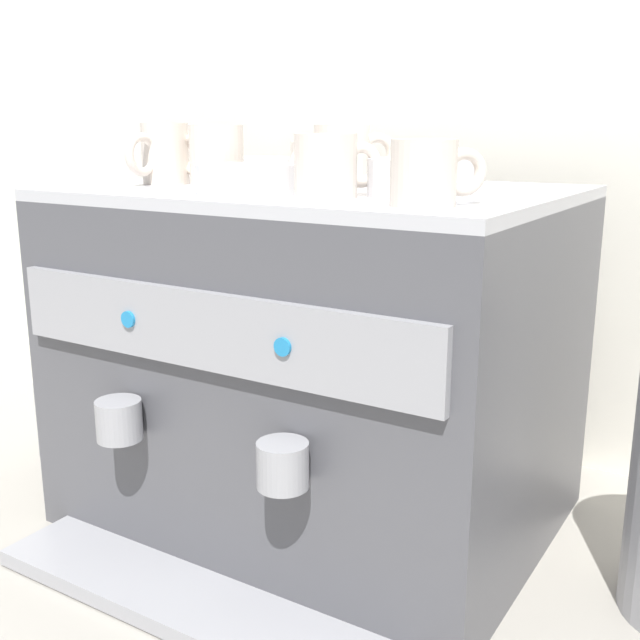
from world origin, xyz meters
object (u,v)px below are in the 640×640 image
object	(u,v)px
ceramic_cup_0	(329,166)
ceramic_bowl_3	(420,179)
ceramic_cup_3	(315,165)
ceramic_bowl_0	(256,168)
ceramic_cup_2	(427,173)
ceramic_cup_5	(163,154)
ceramic_cup_4	(345,154)
ceramic_bowl_1	(420,176)
ceramic_cup_1	(214,156)
milk_pitcher	(64,416)
espresso_machine	(318,359)
ceramic_bowl_2	(247,180)

from	to	relation	value
ceramic_cup_0	ceramic_bowl_3	world-z (taller)	ceramic_cup_0
ceramic_cup_3	ceramic_bowl_0	size ratio (longest dim) A/B	0.95
ceramic_cup_2	ceramic_cup_5	bearing A→B (deg)	167.97
ceramic_cup_4	ceramic_bowl_1	size ratio (longest dim) A/B	1.05
ceramic_bowl_3	ceramic_cup_3	bearing A→B (deg)	167.89
ceramic_cup_1	ceramic_cup_5	size ratio (longest dim) A/B	1.06
milk_pitcher	ceramic_cup_3	bearing A→B (deg)	3.17
espresso_machine	ceramic_cup_4	xyz separation A→B (m)	(-0.01, 0.09, 0.28)
ceramic_cup_5	ceramic_bowl_2	xyz separation A→B (m)	(0.20, -0.07, -0.03)
ceramic_cup_4	ceramic_cup_3	bearing A→B (deg)	-78.32
ceramic_bowl_3	ceramic_cup_1	bearing A→B (deg)	178.71
ceramic_bowl_2	milk_pitcher	distance (m)	0.64
ceramic_cup_1	ceramic_bowl_3	xyz separation A→B (m)	(0.31, -0.01, -0.02)
espresso_machine	ceramic_bowl_3	bearing A→B (deg)	-18.70
ceramic_bowl_0	ceramic_cup_2	bearing A→B (deg)	-32.72
ceramic_bowl_0	milk_pitcher	xyz separation A→B (m)	(-0.31, -0.16, -0.42)
ceramic_bowl_1	ceramic_bowl_2	world-z (taller)	ceramic_bowl_2
ceramic_cup_1	ceramic_bowl_1	xyz separation A→B (m)	(0.24, 0.14, -0.03)
ceramic_cup_1	ceramic_bowl_0	size ratio (longest dim) A/B	1.10
ceramic_cup_4	ceramic_cup_0	bearing A→B (deg)	-64.02
ceramic_bowl_0	ceramic_cup_0	bearing A→B (deg)	-40.10
ceramic_cup_2	ceramic_bowl_3	xyz separation A→B (m)	(-0.05, 0.10, -0.01)
ceramic_cup_4	ceramic_bowl_1	bearing A→B (deg)	-5.23
milk_pitcher	ceramic_cup_1	bearing A→B (deg)	-0.13
ceramic_bowl_1	ceramic_bowl_3	size ratio (longest dim) A/B	0.83
ceramic_bowl_0	ceramic_bowl_2	world-z (taller)	ceramic_bowl_2
ceramic_bowl_0	ceramic_bowl_2	bearing A→B (deg)	-55.57
ceramic_cup_5	ceramic_bowl_1	bearing A→B (deg)	23.87
espresso_machine	ceramic_cup_0	size ratio (longest dim) A/B	6.16
ceramic_cup_4	ceramic_bowl_0	xyz separation A→B (m)	(-0.17, 0.01, -0.03)
espresso_machine	ceramic_cup_3	size ratio (longest dim) A/B	6.35
ceramic_bowl_2	ceramic_cup_5	bearing A→B (deg)	161.54
ceramic_cup_3	ceramic_bowl_1	distance (m)	0.15
espresso_machine	ceramic_bowl_3	xyz separation A→B (m)	(0.17, -0.06, 0.26)
ceramic_cup_0	ceramic_cup_4	size ratio (longest dim) A/B	0.97
ceramic_cup_1	ceramic_bowl_3	bearing A→B (deg)	-1.29
espresso_machine	ceramic_cup_1	size ratio (longest dim) A/B	5.52
ceramic_cup_3	ceramic_bowl_0	xyz separation A→B (m)	(-0.19, 0.13, -0.01)
ceramic_cup_0	ceramic_cup_4	distance (m)	0.24
ceramic_bowl_2	milk_pitcher	xyz separation A→B (m)	(-0.47, 0.08, -0.42)
ceramic_bowl_3	ceramic_cup_4	bearing A→B (deg)	140.89
ceramic_bowl_2	ceramic_cup_1	bearing A→B (deg)	146.07
milk_pitcher	ceramic_bowl_1	bearing A→B (deg)	12.72
espresso_machine	ceramic_bowl_1	world-z (taller)	ceramic_bowl_1
ceramic_cup_1	milk_pitcher	size ratio (longest dim) A/B	0.87
ceramic_cup_1	ceramic_cup_2	xyz separation A→B (m)	(0.36, -0.10, -0.01)
ceramic_cup_5	ceramic_bowl_3	distance (m)	0.39
ceramic_bowl_0	milk_pitcher	size ratio (longest dim) A/B	0.79
ceramic_cup_1	ceramic_cup_5	world-z (taller)	ceramic_cup_5
ceramic_cup_4	ceramic_bowl_2	bearing A→B (deg)	-92.13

